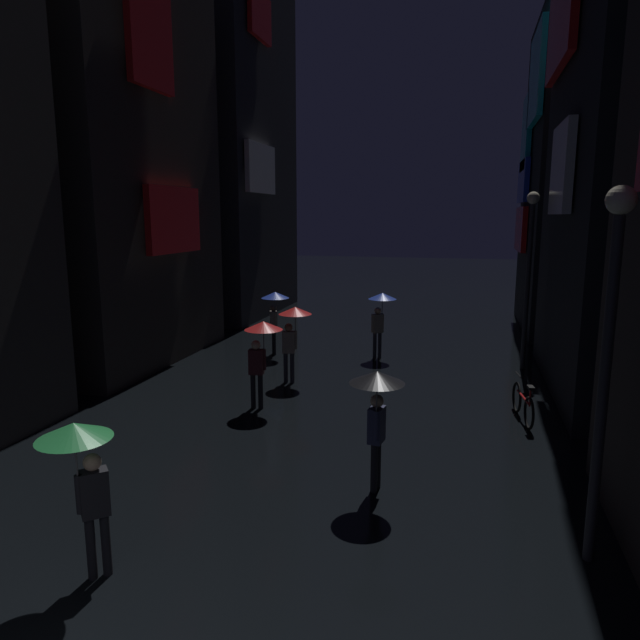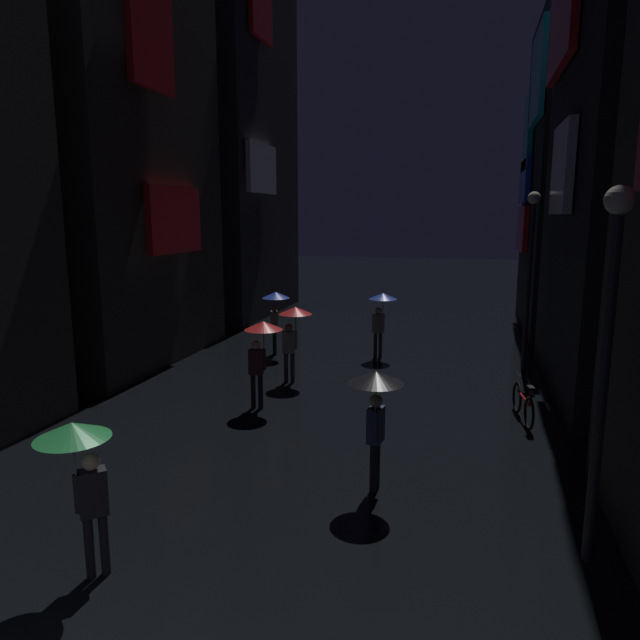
{
  "view_description": "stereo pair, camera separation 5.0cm",
  "coord_description": "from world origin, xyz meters",
  "px_view_note": "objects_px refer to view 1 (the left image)",
  "views": [
    {
      "loc": [
        3.25,
        -3.14,
        4.56
      ],
      "look_at": [
        0.0,
        9.42,
        2.18
      ],
      "focal_mm": 32.0,
      "sensor_mm": 36.0,
      "label": 1
    },
    {
      "loc": [
        3.3,
        -3.12,
        4.56
      ],
      "look_at": [
        0.0,
        9.42,
        2.18
      ],
      "focal_mm": 32.0,
      "sensor_mm": 36.0,
      "label": 2
    }
  ],
  "objects_px": {
    "pedestrian_near_crossing_green": "(81,457)",
    "pedestrian_midstreet_left_blue": "(381,307)",
    "bicycle_parked_at_storefront": "(523,404)",
    "pedestrian_foreground_left_black": "(377,397)",
    "pedestrian_midstreet_centre_blue": "(275,305)",
    "pedestrian_foreground_right_red": "(293,323)",
    "pedestrian_far_right_red": "(261,340)",
    "streetlamp_right_near": "(609,332)",
    "streetlamp_right_far": "(529,259)"
  },
  "relations": [
    {
      "from": "pedestrian_midstreet_left_blue",
      "to": "streetlamp_right_near",
      "type": "relative_size",
      "value": 0.43
    },
    {
      "from": "pedestrian_far_right_red",
      "to": "pedestrian_midstreet_left_blue",
      "type": "bearing_deg",
      "value": 70.47
    },
    {
      "from": "streetlamp_right_far",
      "to": "pedestrian_foreground_right_red",
      "type": "bearing_deg",
      "value": -153.14
    },
    {
      "from": "pedestrian_midstreet_centre_blue",
      "to": "streetlamp_right_far",
      "type": "bearing_deg",
      "value": 2.49
    },
    {
      "from": "pedestrian_midstreet_left_blue",
      "to": "bicycle_parked_at_storefront",
      "type": "xyz_separation_m",
      "value": [
        3.98,
        -4.93,
        -1.28
      ]
    },
    {
      "from": "pedestrian_near_crossing_green",
      "to": "streetlamp_right_far",
      "type": "relative_size",
      "value": 0.4
    },
    {
      "from": "pedestrian_near_crossing_green",
      "to": "pedestrian_foreground_left_black",
      "type": "xyz_separation_m",
      "value": [
        3.13,
        3.2,
        0.0
      ]
    },
    {
      "from": "pedestrian_foreground_left_black",
      "to": "streetlamp_right_far",
      "type": "height_order",
      "value": "streetlamp_right_far"
    },
    {
      "from": "pedestrian_foreground_left_black",
      "to": "bicycle_parked_at_storefront",
      "type": "distance_m",
      "value": 5.17
    },
    {
      "from": "pedestrian_midstreet_centre_blue",
      "to": "pedestrian_near_crossing_green",
      "type": "height_order",
      "value": "same"
    },
    {
      "from": "pedestrian_near_crossing_green",
      "to": "streetlamp_right_far",
      "type": "distance_m",
      "value": 13.75
    },
    {
      "from": "streetlamp_right_near",
      "to": "pedestrian_foreground_left_black",
      "type": "bearing_deg",
      "value": 159.84
    },
    {
      "from": "pedestrian_far_right_red",
      "to": "streetlamp_right_near",
      "type": "height_order",
      "value": "streetlamp_right_near"
    },
    {
      "from": "bicycle_parked_at_storefront",
      "to": "streetlamp_right_far",
      "type": "xyz_separation_m",
      "value": [
        0.4,
        4.72,
        2.91
      ]
    },
    {
      "from": "pedestrian_foreground_right_red",
      "to": "pedestrian_far_right_red",
      "type": "xyz_separation_m",
      "value": [
        -0.09,
        -2.24,
        0.0
      ]
    },
    {
      "from": "pedestrian_foreground_right_red",
      "to": "bicycle_parked_at_storefront",
      "type": "xyz_separation_m",
      "value": [
        5.88,
        -1.54,
        -1.28
      ]
    },
    {
      "from": "pedestrian_near_crossing_green",
      "to": "bicycle_parked_at_storefront",
      "type": "relative_size",
      "value": 1.17
    },
    {
      "from": "pedestrian_midstreet_left_blue",
      "to": "pedestrian_foreground_left_black",
      "type": "xyz_separation_m",
      "value": [
        1.3,
        -9.16,
        0.0
      ]
    },
    {
      "from": "pedestrian_midstreet_centre_blue",
      "to": "pedestrian_far_right_red",
      "type": "bearing_deg",
      "value": -74.47
    },
    {
      "from": "pedestrian_midstreet_left_blue",
      "to": "pedestrian_far_right_red",
      "type": "bearing_deg",
      "value": -109.53
    },
    {
      "from": "pedestrian_midstreet_centre_blue",
      "to": "pedestrian_far_right_red",
      "type": "relative_size",
      "value": 1.0
    },
    {
      "from": "pedestrian_midstreet_left_blue",
      "to": "pedestrian_foreground_left_black",
      "type": "height_order",
      "value": "same"
    },
    {
      "from": "pedestrian_foreground_left_black",
      "to": "streetlamp_right_near",
      "type": "bearing_deg",
      "value": -20.16
    },
    {
      "from": "pedestrian_foreground_right_red",
      "to": "pedestrian_foreground_left_black",
      "type": "bearing_deg",
      "value": -61.0
    },
    {
      "from": "pedestrian_far_right_red",
      "to": "bicycle_parked_at_storefront",
      "type": "distance_m",
      "value": 6.15
    },
    {
      "from": "pedestrian_near_crossing_green",
      "to": "pedestrian_midstreet_left_blue",
      "type": "bearing_deg",
      "value": 81.61
    },
    {
      "from": "pedestrian_midstreet_centre_blue",
      "to": "pedestrian_near_crossing_green",
      "type": "bearing_deg",
      "value": -82.38
    },
    {
      "from": "pedestrian_far_right_red",
      "to": "streetlamp_right_near",
      "type": "relative_size",
      "value": 0.43
    },
    {
      "from": "pedestrian_midstreet_left_blue",
      "to": "streetlamp_right_near",
      "type": "height_order",
      "value": "streetlamp_right_near"
    },
    {
      "from": "pedestrian_midstreet_centre_blue",
      "to": "pedestrian_far_right_red",
      "type": "distance_m",
      "value": 5.27
    },
    {
      "from": "pedestrian_near_crossing_green",
      "to": "pedestrian_midstreet_left_blue",
      "type": "distance_m",
      "value": 12.5
    },
    {
      "from": "pedestrian_near_crossing_green",
      "to": "pedestrian_foreground_right_red",
      "type": "distance_m",
      "value": 8.98
    },
    {
      "from": "pedestrian_near_crossing_green",
      "to": "pedestrian_far_right_red",
      "type": "bearing_deg",
      "value": 91.45
    },
    {
      "from": "pedestrian_near_crossing_green",
      "to": "pedestrian_foreground_right_red",
      "type": "relative_size",
      "value": 1.0
    },
    {
      "from": "pedestrian_foreground_left_black",
      "to": "pedestrian_near_crossing_green",
      "type": "bearing_deg",
      "value": -134.32
    },
    {
      "from": "pedestrian_midstreet_left_blue",
      "to": "pedestrian_foreground_right_red",
      "type": "distance_m",
      "value": 3.88
    },
    {
      "from": "pedestrian_near_crossing_green",
      "to": "streetlamp_right_near",
      "type": "height_order",
      "value": "streetlamp_right_near"
    },
    {
      "from": "pedestrian_midstreet_left_blue",
      "to": "pedestrian_midstreet_centre_blue",
      "type": "bearing_deg",
      "value": -170.98
    },
    {
      "from": "pedestrian_foreground_left_black",
      "to": "pedestrian_midstreet_left_blue",
      "type": "bearing_deg",
      "value": 98.11
    },
    {
      "from": "pedestrian_far_right_red",
      "to": "bicycle_parked_at_storefront",
      "type": "relative_size",
      "value": 1.17
    },
    {
      "from": "pedestrian_near_crossing_green",
      "to": "pedestrian_foreground_right_red",
      "type": "height_order",
      "value": "same"
    },
    {
      "from": "pedestrian_foreground_left_black",
      "to": "bicycle_parked_at_storefront",
      "type": "bearing_deg",
      "value": 57.71
    },
    {
      "from": "bicycle_parked_at_storefront",
      "to": "pedestrian_foreground_left_black",
      "type": "bearing_deg",
      "value": -122.29
    },
    {
      "from": "pedestrian_near_crossing_green",
      "to": "bicycle_parked_at_storefront",
      "type": "height_order",
      "value": "pedestrian_near_crossing_green"
    },
    {
      "from": "pedestrian_near_crossing_green",
      "to": "pedestrian_midstreet_left_blue",
      "type": "xyz_separation_m",
      "value": [
        1.82,
        12.36,
        0.0
      ]
    },
    {
      "from": "pedestrian_foreground_right_red",
      "to": "pedestrian_far_right_red",
      "type": "relative_size",
      "value": 1.0
    },
    {
      "from": "bicycle_parked_at_storefront",
      "to": "streetlamp_right_near",
      "type": "xyz_separation_m",
      "value": [
        0.4,
        -5.36,
        2.74
      ]
    },
    {
      "from": "pedestrian_far_right_red",
      "to": "streetlamp_right_far",
      "type": "bearing_deg",
      "value": 40.36
    },
    {
      "from": "pedestrian_foreground_left_black",
      "to": "pedestrian_foreground_right_red",
      "type": "distance_m",
      "value": 6.61
    },
    {
      "from": "pedestrian_midstreet_left_blue",
      "to": "pedestrian_foreground_right_red",
      "type": "bearing_deg",
      "value": -119.31
    }
  ]
}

